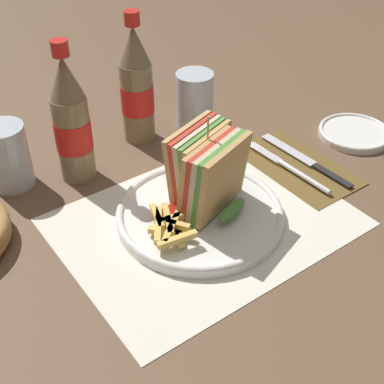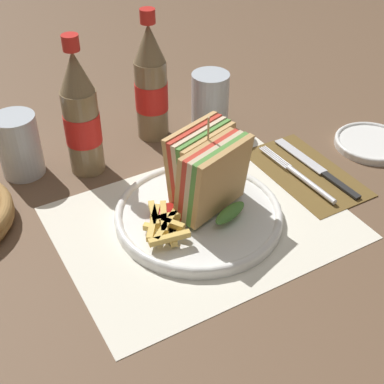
{
  "view_description": "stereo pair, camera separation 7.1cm",
  "coord_description": "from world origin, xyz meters",
  "px_view_note": "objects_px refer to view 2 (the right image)",
  "views": [
    {
      "loc": [
        -0.37,
        -0.52,
        0.54
      ],
      "look_at": [
        0.01,
        -0.0,
        0.04
      ],
      "focal_mm": 50.0,
      "sensor_mm": 36.0,
      "label": 1
    },
    {
      "loc": [
        -0.31,
        -0.56,
        0.54
      ],
      "look_at": [
        0.01,
        -0.0,
        0.04
      ],
      "focal_mm": 50.0,
      "sensor_mm": 36.0,
      "label": 2
    }
  ],
  "objects_px": {
    "fork": "(303,178)",
    "glass_far": "(20,149)",
    "coke_bottle_far": "(151,85)",
    "side_saucer": "(373,143)",
    "coke_bottle_near": "(81,117)",
    "glass_near": "(210,101)",
    "knife": "(316,168)",
    "plate_main": "(198,214)",
    "club_sandwich": "(208,173)"
  },
  "relations": [
    {
      "from": "glass_far",
      "to": "fork",
      "type": "bearing_deg",
      "value": -33.35
    },
    {
      "from": "knife",
      "to": "glass_far",
      "type": "bearing_deg",
      "value": 149.06
    },
    {
      "from": "knife",
      "to": "plate_main",
      "type": "bearing_deg",
      "value": -179.01
    },
    {
      "from": "coke_bottle_far",
      "to": "glass_far",
      "type": "xyz_separation_m",
      "value": [
        -0.25,
        -0.0,
        -0.06
      ]
    },
    {
      "from": "plate_main",
      "to": "glass_near",
      "type": "distance_m",
      "value": 0.29
    },
    {
      "from": "coke_bottle_near",
      "to": "glass_near",
      "type": "xyz_separation_m",
      "value": [
        0.26,
        0.02,
        -0.05
      ]
    },
    {
      "from": "fork",
      "to": "glass_far",
      "type": "height_order",
      "value": "glass_far"
    },
    {
      "from": "knife",
      "to": "glass_near",
      "type": "height_order",
      "value": "glass_near"
    },
    {
      "from": "fork",
      "to": "coke_bottle_far",
      "type": "height_order",
      "value": "coke_bottle_far"
    },
    {
      "from": "fork",
      "to": "coke_bottle_near",
      "type": "bearing_deg",
      "value": 142.17
    },
    {
      "from": "club_sandwich",
      "to": "side_saucer",
      "type": "bearing_deg",
      "value": 1.46
    },
    {
      "from": "coke_bottle_far",
      "to": "glass_far",
      "type": "height_order",
      "value": "coke_bottle_far"
    },
    {
      "from": "fork",
      "to": "knife",
      "type": "distance_m",
      "value": 0.05
    },
    {
      "from": "plate_main",
      "to": "knife",
      "type": "relative_size",
      "value": 1.25
    },
    {
      "from": "club_sandwich",
      "to": "knife",
      "type": "relative_size",
      "value": 0.74
    },
    {
      "from": "fork",
      "to": "glass_far",
      "type": "relative_size",
      "value": 1.73
    },
    {
      "from": "club_sandwich",
      "to": "coke_bottle_near",
      "type": "distance_m",
      "value": 0.24
    },
    {
      "from": "coke_bottle_near",
      "to": "side_saucer",
      "type": "height_order",
      "value": "coke_bottle_near"
    },
    {
      "from": "coke_bottle_near",
      "to": "side_saucer",
      "type": "relative_size",
      "value": 1.78
    },
    {
      "from": "coke_bottle_near",
      "to": "glass_far",
      "type": "height_order",
      "value": "coke_bottle_near"
    },
    {
      "from": "knife",
      "to": "glass_near",
      "type": "xyz_separation_m",
      "value": [
        -0.08,
        0.22,
        0.05
      ]
    },
    {
      "from": "coke_bottle_near",
      "to": "knife",
      "type": "bearing_deg",
      "value": -30.65
    },
    {
      "from": "knife",
      "to": "glass_far",
      "type": "xyz_separation_m",
      "value": [
        -0.44,
        0.25,
        0.04
      ]
    },
    {
      "from": "plate_main",
      "to": "glass_far",
      "type": "height_order",
      "value": "glass_far"
    },
    {
      "from": "coke_bottle_far",
      "to": "glass_far",
      "type": "distance_m",
      "value": 0.25
    },
    {
      "from": "coke_bottle_far",
      "to": "side_saucer",
      "type": "relative_size",
      "value": 1.78
    },
    {
      "from": "glass_near",
      "to": "coke_bottle_near",
      "type": "bearing_deg",
      "value": -175.63
    },
    {
      "from": "coke_bottle_near",
      "to": "glass_near",
      "type": "relative_size",
      "value": 2.2
    },
    {
      "from": "club_sandwich",
      "to": "side_saucer",
      "type": "xyz_separation_m",
      "value": [
        0.36,
        0.01,
        -0.07
      ]
    },
    {
      "from": "plate_main",
      "to": "side_saucer",
      "type": "relative_size",
      "value": 1.9
    },
    {
      "from": "coke_bottle_near",
      "to": "coke_bottle_far",
      "type": "height_order",
      "value": "same"
    },
    {
      "from": "side_saucer",
      "to": "knife",
      "type": "bearing_deg",
      "value": -176.79
    },
    {
      "from": "club_sandwich",
      "to": "glass_near",
      "type": "height_order",
      "value": "club_sandwich"
    },
    {
      "from": "plate_main",
      "to": "glass_near",
      "type": "height_order",
      "value": "glass_near"
    },
    {
      "from": "plate_main",
      "to": "knife",
      "type": "bearing_deg",
      "value": 2.72
    },
    {
      "from": "plate_main",
      "to": "fork",
      "type": "distance_m",
      "value": 0.2
    },
    {
      "from": "coke_bottle_near",
      "to": "glass_near",
      "type": "height_order",
      "value": "coke_bottle_near"
    },
    {
      "from": "coke_bottle_far",
      "to": "side_saucer",
      "type": "height_order",
      "value": "coke_bottle_far"
    },
    {
      "from": "knife",
      "to": "coke_bottle_far",
      "type": "bearing_deg",
      "value": 126.1
    },
    {
      "from": "plate_main",
      "to": "side_saucer",
      "type": "xyz_separation_m",
      "value": [
        0.38,
        0.02,
        -0.0
      ]
    },
    {
      "from": "fork",
      "to": "coke_bottle_near",
      "type": "height_order",
      "value": "coke_bottle_near"
    },
    {
      "from": "coke_bottle_near",
      "to": "side_saucer",
      "type": "bearing_deg",
      "value": -21.98
    },
    {
      "from": "fork",
      "to": "side_saucer",
      "type": "bearing_deg",
      "value": 5.62
    },
    {
      "from": "coke_bottle_near",
      "to": "fork",
      "type": "bearing_deg",
      "value": -36.1
    },
    {
      "from": "plate_main",
      "to": "side_saucer",
      "type": "height_order",
      "value": "plate_main"
    },
    {
      "from": "knife",
      "to": "coke_bottle_near",
      "type": "relative_size",
      "value": 0.85
    },
    {
      "from": "club_sandwich",
      "to": "plate_main",
      "type": "bearing_deg",
      "value": -155.04
    },
    {
      "from": "knife",
      "to": "coke_bottle_near",
      "type": "xyz_separation_m",
      "value": [
        -0.34,
        0.2,
        0.1
      ]
    },
    {
      "from": "plate_main",
      "to": "glass_far",
      "type": "xyz_separation_m",
      "value": [
        -0.2,
        0.26,
        0.04
      ]
    },
    {
      "from": "coke_bottle_near",
      "to": "glass_far",
      "type": "relative_size",
      "value": 2.2
    }
  ]
}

